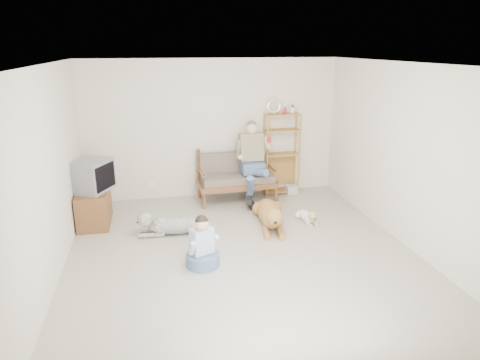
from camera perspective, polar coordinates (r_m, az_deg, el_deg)
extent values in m
plane|color=#BAB5A3|center=(6.33, 0.38, -9.99)|extent=(5.50, 5.50, 0.00)
plane|color=white|center=(5.62, 0.43, 15.22)|extent=(5.50, 5.50, 0.00)
plane|color=beige|center=(8.47, -3.66, 6.78)|extent=(5.00, 0.00, 5.00)
plane|color=beige|center=(3.38, 10.72, -10.61)|extent=(5.00, 0.00, 5.00)
plane|color=beige|center=(5.85, -24.27, 0.29)|extent=(0.00, 5.50, 5.50)
plane|color=beige|center=(6.81, 21.43, 2.92)|extent=(0.00, 5.50, 5.50)
cube|color=brown|center=(8.34, -0.39, -0.46)|extent=(1.52, 0.74, 0.10)
cube|color=#65584D|center=(8.30, -0.39, 0.30)|extent=(1.40, 0.64, 0.13)
cube|color=#65584D|center=(8.46, -0.73, 2.29)|extent=(1.38, 0.16, 0.45)
cylinder|color=brown|center=(8.47, -0.81, 3.70)|extent=(1.40, 0.09, 0.05)
cylinder|color=brown|center=(8.02, -4.86, -2.79)|extent=(0.07, 0.07, 0.30)
cylinder|color=brown|center=(8.48, -5.44, 0.66)|extent=(0.07, 0.07, 0.95)
cylinder|color=brown|center=(8.29, 4.78, -2.08)|extent=(0.07, 0.07, 0.30)
cylinder|color=brown|center=(8.74, 3.70, 1.22)|extent=(0.07, 0.07, 0.95)
cube|color=slate|center=(8.28, 1.65, 1.74)|extent=(0.43, 0.41, 0.21)
cube|color=gray|center=(8.29, 1.50, 4.42)|extent=(0.45, 0.31, 0.56)
sphere|color=tan|center=(8.18, 1.57, 6.91)|extent=(0.22, 0.22, 0.22)
sphere|color=#554F4B|center=(8.19, 1.54, 7.23)|extent=(0.20, 0.20, 0.20)
cylinder|color=#B11812|center=(8.10, 3.89, 5.38)|extent=(0.07, 0.07, 0.10)
cube|color=#9D6831|center=(8.54, 5.71, 8.68)|extent=(0.69, 0.28, 0.03)
torus|color=silver|center=(8.46, 4.55, 9.76)|extent=(0.29, 0.05, 0.29)
cone|color=#B11812|center=(8.54, 6.02, 9.32)|extent=(0.09, 0.09, 0.15)
cylinder|color=#9D6831|center=(8.48, 3.65, 3.13)|extent=(0.04, 0.04, 1.64)
cylinder|color=#9D6831|center=(8.72, 3.19, 3.55)|extent=(0.04, 0.04, 1.64)
cylinder|color=#9D6831|center=(8.68, 7.91, 3.34)|extent=(0.04, 0.04, 1.64)
cylinder|color=#9D6831|center=(8.92, 7.35, 3.74)|extent=(0.04, 0.04, 1.64)
cube|color=silver|center=(8.92, 6.93, -1.21)|extent=(0.26, 0.20, 0.16)
cube|color=brown|center=(7.68, -18.87, -3.44)|extent=(0.51, 0.90, 0.60)
cube|color=brown|center=(7.52, -20.85, -4.13)|extent=(0.02, 0.40, 0.50)
cube|color=brown|center=(7.92, -20.42, -2.97)|extent=(0.02, 0.40, 0.50)
cube|color=slate|center=(7.50, -19.14, 0.55)|extent=(0.74, 0.79, 0.52)
cube|color=black|center=(7.36, -17.54, 0.40)|extent=(0.27, 0.48, 0.42)
cube|color=white|center=(8.63, -11.74, -0.56)|extent=(0.12, 0.02, 0.08)
ellipsoid|color=#A26938|center=(7.39, 3.93, -4.41)|extent=(0.55, 1.14, 0.34)
sphere|color=#A26938|center=(7.08, 4.28, -5.22)|extent=(0.34, 0.34, 0.34)
sphere|color=#A26938|center=(6.77, 4.62, -4.95)|extent=(0.27, 0.27, 0.27)
ellipsoid|color=#A26938|center=(6.67, 4.76, -5.57)|extent=(0.15, 0.21, 0.10)
cylinder|color=#A26938|center=(7.93, 3.41, -3.62)|extent=(0.14, 0.44, 0.05)
ellipsoid|color=#A26938|center=(6.78, 3.79, -4.89)|extent=(0.07, 0.09, 0.13)
ellipsoid|color=#A26938|center=(6.81, 5.37, -4.84)|extent=(0.07, 0.09, 0.13)
ellipsoid|color=white|center=(7.03, -8.35, -6.02)|extent=(0.93, 0.35, 0.28)
sphere|color=white|center=(7.03, -10.61, -6.00)|extent=(0.28, 0.28, 0.28)
sphere|color=white|center=(6.99, -12.55, -5.19)|extent=(0.24, 0.24, 0.24)
ellipsoid|color=white|center=(7.01, -13.41, -5.40)|extent=(0.17, 0.11, 0.09)
cylinder|color=white|center=(7.08, -4.59, -6.43)|extent=(0.36, 0.15, 0.04)
ellipsoid|color=white|center=(7.07, -12.33, -4.92)|extent=(0.08, 0.06, 0.12)
ellipsoid|color=white|center=(6.92, -12.38, -5.44)|extent=(0.08, 0.06, 0.12)
ellipsoid|color=white|center=(7.57, 8.73, -4.73)|extent=(0.26, 0.45, 0.17)
sphere|color=white|center=(7.46, 9.23, -4.99)|extent=(0.17, 0.17, 0.17)
sphere|color=tan|center=(7.35, 9.67, -4.76)|extent=(0.15, 0.15, 0.15)
ellipsoid|color=tan|center=(7.30, 9.95, -5.06)|extent=(0.08, 0.12, 0.06)
cylinder|color=white|center=(7.76, 7.93, -4.52)|extent=(0.11, 0.16, 0.03)
cone|color=tan|center=(7.32, 9.27, -4.45)|extent=(0.05, 0.05, 0.05)
cone|color=tan|center=(7.37, 9.99, -4.33)|extent=(0.05, 0.05, 0.05)
torus|color=#B11812|center=(7.37, 9.59, -4.78)|extent=(0.14, 0.14, 0.02)
cylinder|color=slate|center=(6.06, -4.99, -10.52)|extent=(0.47, 0.47, 0.17)
cube|color=#A8BBCA|center=(5.95, -5.08, -8.06)|extent=(0.35, 0.29, 0.36)
sphere|color=tan|center=(5.82, -5.12, -5.88)|extent=(0.19, 0.19, 0.19)
sphere|color=black|center=(5.82, -5.15, -5.55)|extent=(0.18, 0.18, 0.18)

